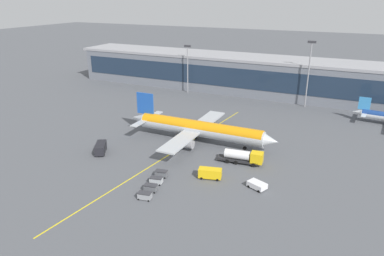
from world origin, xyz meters
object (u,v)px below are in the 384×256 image
object	(u,v)px
crew_van	(210,173)
pushback_tug	(257,185)
baggage_cart_1	(151,188)
baggage_cart_3	(161,173)
fuel_tanker	(243,157)
baggage_cart_2	(156,180)
baggage_cart_0	(145,196)
lavatory_truck	(101,148)
main_airliner	(199,129)

from	to	relation	value
crew_van	pushback_tug	xyz separation A→B (m)	(10.69, 0.16, -0.47)
baggage_cart_1	baggage_cart_3	bearing A→B (deg)	100.35
fuel_tanker	pushback_tug	world-z (taller)	fuel_tanker
fuel_tanker	baggage_cart_2	world-z (taller)	fuel_tanker
baggage_cart_0	baggage_cart_3	size ratio (longest dim) A/B	1.00
crew_van	baggage_cart_2	size ratio (longest dim) A/B	1.86
baggage_cart_1	baggage_cart_2	xyz separation A→B (m)	(-0.58, 3.15, 0.00)
crew_van	pushback_tug	distance (m)	10.70
crew_van	lavatory_truck	bearing A→B (deg)	179.19
baggage_cart_1	baggage_cart_3	size ratio (longest dim) A/B	1.00
crew_van	lavatory_truck	xyz separation A→B (m)	(-30.16, 0.42, 0.11)
baggage_cart_0	baggage_cart_1	world-z (taller)	same
baggage_cart_3	baggage_cart_2	bearing A→B (deg)	-79.65
main_airliner	fuel_tanker	world-z (taller)	main_airliner
crew_van	baggage_cart_3	world-z (taller)	crew_van
main_airliner	baggage_cart_2	distance (m)	25.25
baggage_cart_2	baggage_cart_3	xyz separation A→B (m)	(-0.58, 3.15, 0.00)
pushback_tug	baggage_cart_3	size ratio (longest dim) A/B	1.52
pushback_tug	baggage_cart_0	size ratio (longest dim) A/B	1.52
main_airliner	crew_van	bearing A→B (deg)	-59.22
baggage_cart_1	baggage_cart_3	distance (m)	6.40
main_airliner	lavatory_truck	distance (m)	26.31
main_airliner	baggage_cart_1	world-z (taller)	main_airliner
main_airliner	crew_van	world-z (taller)	main_airliner
baggage_cart_0	fuel_tanker	bearing A→B (deg)	62.17
baggage_cart_2	crew_van	bearing A→B (deg)	37.17
crew_van	baggage_cart_2	xyz separation A→B (m)	(-9.33, -7.07, -0.53)
baggage_cart_0	baggage_cart_1	size ratio (longest dim) A/B	1.00
lavatory_truck	baggage_cart_0	size ratio (longest dim) A/B	2.14
main_airliner	crew_van	xyz separation A→B (m)	(10.70, -17.96, -2.51)
main_airliner	baggage_cart_3	distance (m)	22.11
pushback_tug	baggage_cart_2	world-z (taller)	baggage_cart_2
lavatory_truck	baggage_cart_3	size ratio (longest dim) A/B	2.14
baggage_cart_0	main_airliner	bearing A→B (deg)	94.60
main_airliner	lavatory_truck	size ratio (longest dim) A/B	6.97
crew_van	baggage_cart_2	world-z (taller)	crew_van
baggage_cart_0	baggage_cart_3	xyz separation A→B (m)	(-1.73, 9.44, 0.00)
main_airliner	fuel_tanker	size ratio (longest dim) A/B	3.90
fuel_tanker	baggage_cart_3	xyz separation A→B (m)	(-14.22, -14.23, -0.96)
baggage_cart_0	baggage_cart_3	bearing A→B (deg)	100.35
baggage_cart_0	baggage_cart_2	size ratio (longest dim) A/B	1.00
pushback_tug	main_airliner	bearing A→B (deg)	140.23
lavatory_truck	baggage_cart_1	size ratio (longest dim) A/B	2.14
lavatory_truck	baggage_cart_2	bearing A→B (deg)	-19.79
lavatory_truck	fuel_tanker	bearing A→B (deg)	15.99
baggage_cart_0	baggage_cart_2	distance (m)	6.40
main_airliner	baggage_cart_0	world-z (taller)	main_airliner
lavatory_truck	crew_van	bearing A→B (deg)	-0.81
crew_van	baggage_cart_1	xyz separation A→B (m)	(-8.75, -10.22, -0.53)
pushback_tug	baggage_cart_0	world-z (taller)	baggage_cart_0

